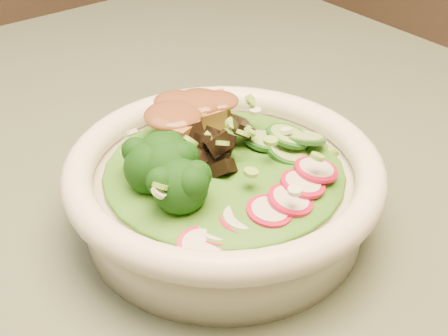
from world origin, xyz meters
TOP-DOWN VIEW (x-y plane):
  - salad_bowl at (0.17, -0.11)m, footprint 0.24×0.24m
  - lettuce_bed at (0.17, -0.11)m, footprint 0.18×0.18m
  - broccoli_florets at (0.12, -0.10)m, footprint 0.09×0.08m
  - radish_slices at (0.17, -0.16)m, footprint 0.10×0.06m
  - cucumber_slices at (0.23, -0.11)m, footprint 0.08×0.08m
  - mushroom_heap at (0.18, -0.09)m, footprint 0.08×0.08m
  - tofu_cubes at (0.18, -0.05)m, footprint 0.09×0.07m
  - peanut_sauce at (0.18, -0.05)m, footprint 0.06×0.05m
  - scallion_garnish at (0.17, -0.11)m, footprint 0.17×0.17m

SIDE VIEW (x-z plane):
  - salad_bowl at x=0.17m, z-range 0.75..0.82m
  - lettuce_bed at x=0.17m, z-range 0.79..0.81m
  - radish_slices at x=0.17m, z-range 0.80..0.82m
  - cucumber_slices at x=0.23m, z-range 0.80..0.83m
  - tofu_cubes at x=0.18m, z-range 0.80..0.83m
  - mushroom_heap at x=0.18m, z-range 0.80..0.83m
  - broccoli_florets at x=0.12m, z-range 0.80..0.84m
  - scallion_garnish at x=0.17m, z-range 0.81..0.83m
  - peanut_sauce at x=0.18m, z-range 0.82..0.83m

